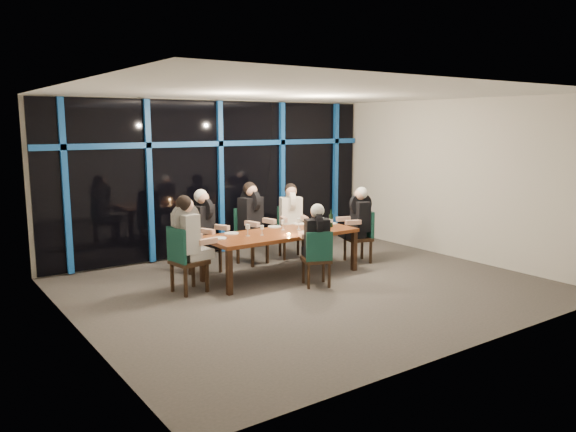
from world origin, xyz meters
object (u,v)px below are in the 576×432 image
(dining_table, at_px, (281,236))
(diner_far_mid, at_px, (252,211))
(chair_near_mid, at_px, (318,256))
(diner_far_left, at_px, (204,219))
(diner_end_left, at_px, (188,230))
(diner_near_mid, at_px, (316,232))
(diner_far_right, at_px, (291,210))
(diner_end_right, at_px, (359,213))
(chair_far_right, at_px, (290,229))
(chair_far_mid, at_px, (249,232))
(chair_far_left, at_px, (201,241))
(chair_end_left, at_px, (184,257))
(wine_bottle, at_px, (331,220))
(water_pitcher, at_px, (321,224))
(chair_end_right, at_px, (362,233))

(dining_table, relative_size, diner_far_mid, 2.61)
(chair_near_mid, distance_m, diner_far_left, 2.09)
(diner_end_left, distance_m, diner_near_mid, 1.98)
(diner_far_right, bearing_deg, diner_end_right, -29.10)
(chair_far_right, relative_size, chair_near_mid, 1.08)
(chair_far_mid, distance_m, diner_end_right, 2.04)
(chair_far_right, height_order, diner_far_right, diner_far_right)
(chair_far_left, bearing_deg, diner_end_right, -44.41)
(chair_far_left, distance_m, diner_far_left, 0.40)
(chair_far_mid, relative_size, diner_end_right, 1.10)
(chair_near_mid, distance_m, diner_end_left, 2.04)
(dining_table, relative_size, chair_near_mid, 2.90)
(diner_far_mid, height_order, diner_far_right, diner_far_mid)
(chair_end_left, relative_size, diner_far_mid, 1.02)
(diner_end_right, bearing_deg, wine_bottle, -66.62)
(chair_far_left, height_order, chair_far_mid, chair_far_mid)
(wine_bottle, bearing_deg, chair_end_left, 177.06)
(diner_end_left, xyz_separation_m, wine_bottle, (2.65, -0.15, -0.10))
(chair_far_mid, distance_m, diner_far_left, 1.10)
(chair_far_left, xyz_separation_m, diner_near_mid, (1.15, -1.74, 0.31))
(diner_far_right, height_order, water_pitcher, diner_far_right)
(diner_far_left, relative_size, water_pitcher, 4.68)
(diner_near_mid, distance_m, water_pitcher, 0.82)
(chair_end_left, xyz_separation_m, diner_far_mid, (1.80, 0.97, 0.41))
(diner_end_right, bearing_deg, diner_far_left, -92.05)
(chair_far_left, relative_size, chair_far_right, 1.02)
(dining_table, bearing_deg, diner_far_mid, 87.35)
(diner_far_left, distance_m, diner_end_left, 1.07)
(chair_near_mid, xyz_separation_m, diner_far_left, (-1.08, 1.74, 0.44))
(dining_table, distance_m, diner_end_right, 1.73)
(chair_end_left, xyz_separation_m, chair_end_right, (3.54, -0.07, -0.04))
(diner_far_left, bearing_deg, chair_end_left, -157.38)
(chair_end_left, bearing_deg, chair_far_right, -76.78)
(chair_end_left, relative_size, chair_near_mid, 1.13)
(diner_far_right, bearing_deg, wine_bottle, -64.25)
(wine_bottle, bearing_deg, diner_end_right, 7.18)
(diner_far_right, bearing_deg, diner_far_left, -156.25)
(diner_far_left, xyz_separation_m, diner_end_right, (2.70, -0.89, -0.03))
(chair_far_mid, xyz_separation_m, diner_end_left, (-1.70, -1.05, 0.40))
(dining_table, height_order, chair_far_right, chair_far_right)
(chair_end_right, xyz_separation_m, chair_near_mid, (-1.69, -0.83, -0.03))
(dining_table, height_order, chair_end_left, chair_end_left)
(chair_far_mid, distance_m, diner_end_left, 2.03)
(chair_end_right, distance_m, diner_end_left, 3.49)
(chair_far_right, xyz_separation_m, chair_end_right, (0.87, -1.08, -0.01))
(wine_bottle, bearing_deg, chair_far_left, 152.16)
(chair_end_left, bearing_deg, diner_far_mid, -69.06)
(chair_far_right, height_order, chair_end_right, chair_far_right)
(diner_far_left, height_order, water_pitcher, diner_far_left)
(chair_end_right, bearing_deg, chair_near_mid, -47.76)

